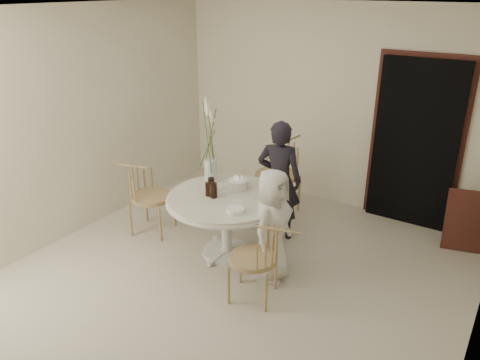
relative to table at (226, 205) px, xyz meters
The scene contains 18 objects.
ground 0.75m from the table, 35.54° to the right, with size 4.50×4.50×0.00m, color beige.
room_shell 1.09m from the table, 35.54° to the right, with size 4.50×4.50×4.50m.
doorway 2.49m from the table, 52.29° to the left, with size 1.00×0.10×2.10m, color black.
door_trim 2.53m from the table, 52.85° to the left, with size 1.12×0.03×2.22m, color #58251E.
table is the anchor object (origin of this frame).
picture_frame 2.81m from the table, 34.87° to the left, with size 0.55×0.04×0.73m, color #58251E.
chair_far 1.39m from the table, 91.59° to the left, with size 0.59×0.63×0.98m.
chair_right 0.93m from the table, 32.56° to the right, with size 0.55×0.53×0.81m.
chair_left 1.20m from the table, behind, with size 0.59×0.57×0.87m.
girl 0.77m from the table, 68.54° to the left, with size 0.53×0.35×1.46m, color black.
boy 0.67m from the table, 11.28° to the right, with size 0.60×0.39×1.22m, color silver.
birthday_cake 0.29m from the table, 90.61° to the left, with size 0.23×0.23×0.16m.
cola_tumbler_a 0.25m from the table, 143.22° to the right, with size 0.08×0.08×0.16m, color black.
cola_tumbler_b 0.27m from the table, 150.50° to the right, with size 0.07×0.07×0.15m, color black.
cola_tumbler_c 0.29m from the table, behind, with size 0.07×0.07×0.16m, color black.
cola_tumbler_d 0.24m from the table, 130.73° to the right, with size 0.08×0.08×0.16m, color black.
plate_stack 0.43m from the table, 42.36° to the right, with size 0.19×0.19×0.05m, color white.
flower_vase 0.66m from the table, 148.23° to the left, with size 0.15×0.15×1.03m.
Camera 1 is at (2.32, -3.59, 2.89)m, focal length 35.00 mm.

